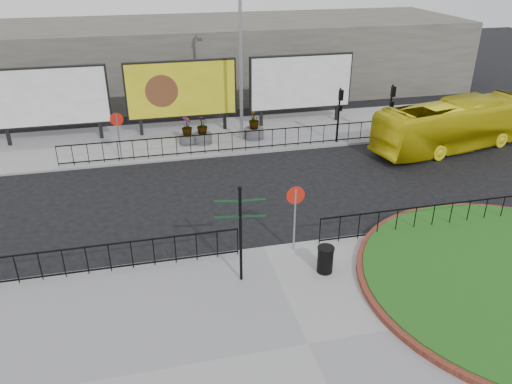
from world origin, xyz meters
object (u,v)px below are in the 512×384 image
object	(u,v)px
lamp_post	(241,53)
litter_bin	(325,259)
bus	(455,125)
fingerpost_sign	(240,225)
planter_b	(203,133)
billboard_mid	(181,90)
planter_c	(254,128)
planter_a	(187,133)

from	to	relation	value
lamp_post	litter_bin	distance (m)	13.60
bus	lamp_post	bearing A→B (deg)	59.68
fingerpost_sign	planter_b	bearing A→B (deg)	99.65
bus	billboard_mid	bearing A→B (deg)	56.21
billboard_mid	planter_c	distance (m)	4.60
fingerpost_sign	planter_b	world-z (taller)	fingerpost_sign
bus	planter_b	distance (m)	13.45
bus	planter_b	size ratio (longest dim) A/B	6.16
planter_a	planter_b	xyz separation A→B (m)	(0.81, -0.08, -0.06)
fingerpost_sign	planter_c	world-z (taller)	fingerpost_sign
lamp_post	billboard_mid	bearing A→B (deg)	146.75
lamp_post	litter_bin	bearing A→B (deg)	-89.56
billboard_mid	planter_b	bearing A→B (deg)	-68.46
lamp_post	litter_bin	xyz separation A→B (m)	(0.10, -12.92, -4.24)
planter_b	bus	bearing A→B (deg)	-15.43
lamp_post	litter_bin	world-z (taller)	lamp_post
planter_a	lamp_post	bearing A→B (deg)	0.00
planter_b	planter_a	bearing A→B (deg)	174.31
billboard_mid	planter_a	bearing A→B (deg)	-90.00
fingerpost_sign	bus	size ratio (longest dim) A/B	0.36
planter_b	billboard_mid	bearing A→B (deg)	111.54
planter_b	planter_c	xyz separation A→B (m)	(2.89, 0.08, 0.03)
planter_a	planter_c	bearing A→B (deg)	0.00
fingerpost_sign	litter_bin	distance (m)	3.19
fingerpost_sign	bus	bearing A→B (deg)	45.83
litter_bin	planter_b	world-z (taller)	planter_b
billboard_mid	bus	xyz separation A→B (m)	(13.76, -5.63, -1.28)
billboard_mid	planter_b	world-z (taller)	billboard_mid
litter_bin	bus	xyz separation A→B (m)	(10.65, 9.26, 0.73)
fingerpost_sign	planter_b	size ratio (longest dim) A/B	2.19
lamp_post	fingerpost_sign	xyz separation A→B (m)	(-2.68, -12.71, -2.68)
litter_bin	planter_a	xyz separation A→B (m)	(-3.11, 12.92, 0.14)
lamp_post	planter_c	distance (m)	4.18
lamp_post	planter_c	bearing A→B (deg)	-0.00
planter_c	billboard_mid	bearing A→B (deg)	151.95
planter_c	bus	bearing A→B (deg)	-19.97
planter_b	planter_c	world-z (taller)	planter_c
bus	litter_bin	bearing A→B (deg)	119.46
planter_b	litter_bin	bearing A→B (deg)	-79.86
planter_a	billboard_mid	bearing A→B (deg)	90.00
billboard_mid	lamp_post	world-z (taller)	lamp_post
billboard_mid	planter_a	xyz separation A→B (m)	(-0.00, -1.97, -1.87)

